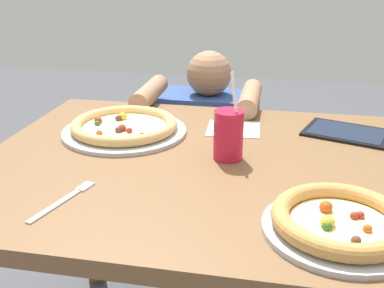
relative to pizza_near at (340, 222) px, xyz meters
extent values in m
cube|color=brown|center=(-0.30, 0.29, -0.04)|extent=(1.20, 0.94, 0.04)
cylinder|color=brown|center=(-0.82, 0.68, -0.42)|extent=(0.07, 0.07, 0.71)
cylinder|color=brown|center=(0.22, 0.68, -0.42)|extent=(0.07, 0.07, 0.71)
cylinder|color=#B7B7BC|center=(0.00, 0.00, -0.02)|extent=(0.30, 0.30, 0.01)
cylinder|color=#EFD68C|center=(0.00, 0.00, -0.01)|extent=(0.19, 0.19, 0.01)
torus|color=#C68C47|center=(0.00, 0.00, 0.01)|extent=(0.27, 0.27, 0.04)
sphere|color=#2D6623|center=(-0.03, -0.03, 0.01)|extent=(0.02, 0.02, 0.02)
sphere|color=maroon|center=(-0.02, -0.02, 0.01)|extent=(0.02, 0.02, 0.02)
sphere|color=brown|center=(0.02, -0.07, 0.01)|extent=(0.02, 0.02, 0.02)
sphere|color=#BF4C19|center=(-0.02, 0.04, 0.01)|extent=(0.03, 0.03, 0.03)
sphere|color=gold|center=(-0.03, -0.02, 0.01)|extent=(0.03, 0.03, 0.03)
sphere|color=maroon|center=(0.03, 0.02, 0.00)|extent=(0.02, 0.02, 0.02)
sphere|color=#BF4C19|center=(0.05, -0.02, 0.00)|extent=(0.02, 0.02, 0.02)
sphere|color=maroon|center=(0.04, 0.03, 0.00)|extent=(0.02, 0.02, 0.02)
cylinder|color=#B7B7BC|center=(-0.58, 0.44, -0.02)|extent=(0.37, 0.37, 0.01)
cylinder|color=beige|center=(-0.58, 0.44, -0.01)|extent=(0.25, 0.25, 0.01)
torus|color=tan|center=(-0.58, 0.44, 0.01)|extent=(0.32, 0.32, 0.03)
sphere|color=maroon|center=(-0.55, 0.40, 0.01)|extent=(0.02, 0.02, 0.02)
sphere|color=#BF4C19|center=(-0.51, 0.37, 0.00)|extent=(0.02, 0.02, 0.02)
sphere|color=brown|center=(-0.62, 0.49, 0.01)|extent=(0.02, 0.02, 0.02)
sphere|color=gold|center=(-0.61, 0.51, 0.01)|extent=(0.03, 0.03, 0.03)
sphere|color=#2D6623|center=(-0.67, 0.44, 0.00)|extent=(0.02, 0.02, 0.02)
sphere|color=maroon|center=(-0.58, 0.41, 0.01)|extent=(0.02, 0.02, 0.02)
sphere|color=maroon|center=(-0.67, 0.46, 0.01)|extent=(0.02, 0.02, 0.02)
sphere|color=brown|center=(-0.58, 0.39, 0.01)|extent=(0.02, 0.02, 0.02)
sphere|color=#BF4C19|center=(-0.63, 0.36, 0.01)|extent=(0.02, 0.02, 0.02)
cylinder|color=red|center=(-0.25, 0.32, 0.04)|extent=(0.08, 0.08, 0.13)
cylinder|color=white|center=(-0.24, 0.32, 0.15)|extent=(0.03, 0.02, 0.12)
cube|color=white|center=(-0.26, 0.54, -0.02)|extent=(0.17, 0.15, 0.00)
cube|color=silver|center=(-0.58, -0.01, -0.02)|extent=(0.06, 0.16, 0.00)
cube|color=silver|center=(-0.56, 0.08, -0.02)|extent=(0.03, 0.05, 0.00)
cube|color=black|center=(0.07, 0.57, -0.02)|extent=(0.28, 0.24, 0.01)
cube|color=#192338|center=(0.07, 0.57, -0.01)|extent=(0.25, 0.20, 0.00)
cylinder|color=#333847|center=(-0.42, 1.00, -0.55)|extent=(0.32, 0.32, 0.45)
cube|color=#334C8C|center=(-0.42, 1.00, -0.18)|extent=(0.40, 0.22, 0.28)
sphere|color=#A37556|center=(-0.42, 1.00, 0.04)|extent=(0.18, 0.18, 0.18)
cylinder|color=#A37556|center=(-0.60, 0.77, 0.01)|extent=(0.07, 0.28, 0.07)
cylinder|color=#A37556|center=(-0.23, 0.77, 0.01)|extent=(0.07, 0.28, 0.07)
camera|label=1|loc=(-0.13, -0.82, 0.47)|focal=43.83mm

